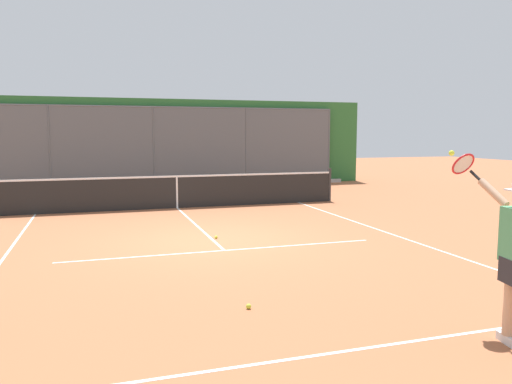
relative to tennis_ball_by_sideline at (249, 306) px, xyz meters
name	(u,v)px	position (x,y,z in m)	size (l,w,h in m)	color
ground_plane	(213,240)	(-0.48, -4.09, -0.03)	(60.00, 60.00, 0.00)	#A8603D
court_line_markings	(227,253)	(-0.48, -2.92, -0.03)	(7.75, 10.30, 0.01)	white
fence_backdrop	(152,143)	(-0.48, -15.29, 1.74)	(18.50, 1.37, 3.58)	#565B60
tennis_net	(177,191)	(-0.48, -8.80, 0.46)	(9.96, 0.09, 1.07)	#2D2D2D
tennis_ball_by_sideline	(249,306)	(0.00, 0.00, 0.00)	(0.07, 0.07, 0.07)	#C1D138
tennis_ball_near_net	(216,237)	(-0.58, -4.23, 0.00)	(0.07, 0.07, 0.07)	#C1D138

